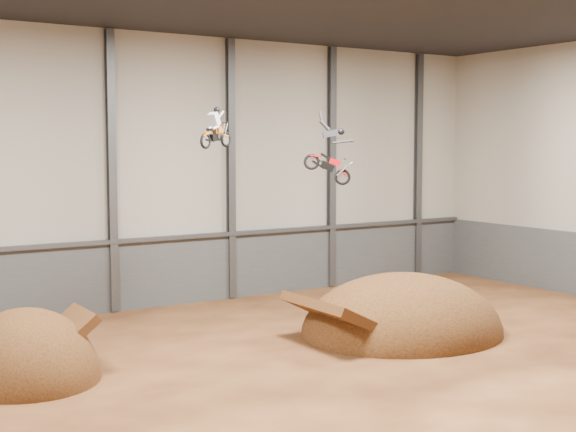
# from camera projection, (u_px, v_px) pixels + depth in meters

# --- Properties ---
(floor) EXTENTS (40.00, 40.00, 0.00)m
(floor) POSITION_uv_depth(u_px,v_px,m) (345.00, 372.00, 29.44)
(floor) COLOR #492713
(floor) RESTS_ON ground
(back_wall) EXTENTS (40.00, 0.10, 14.00)m
(back_wall) POSITION_uv_depth(u_px,v_px,m) (172.00, 171.00, 41.40)
(back_wall) COLOR #AEA89A
(back_wall) RESTS_ON ground
(lower_band_back) EXTENTS (39.80, 0.18, 3.50)m
(lower_band_back) POSITION_uv_depth(u_px,v_px,m) (174.00, 271.00, 41.78)
(lower_band_back) COLOR #4A4D51
(lower_band_back) RESTS_ON ground
(steel_rail) EXTENTS (39.80, 0.35, 0.20)m
(steel_rail) POSITION_uv_depth(u_px,v_px,m) (175.00, 237.00, 41.49)
(steel_rail) COLOR #47494F
(steel_rail) RESTS_ON lower_band_back
(steel_column_2) EXTENTS (0.40, 0.36, 13.90)m
(steel_column_2) POSITION_uv_depth(u_px,v_px,m) (112.00, 172.00, 39.44)
(steel_column_2) COLOR #47494F
(steel_column_2) RESTS_ON ground
(steel_column_3) EXTENTS (0.40, 0.36, 13.90)m
(steel_column_3) POSITION_uv_depth(u_px,v_px,m) (231.00, 170.00, 43.02)
(steel_column_3) COLOR #47494F
(steel_column_3) RESTS_ON ground
(steel_column_4) EXTENTS (0.40, 0.36, 13.90)m
(steel_column_4) POSITION_uv_depth(u_px,v_px,m) (332.00, 168.00, 46.60)
(steel_column_4) COLOR #47494F
(steel_column_4) RESTS_ON ground
(steel_column_5) EXTENTS (0.40, 0.36, 13.90)m
(steel_column_5) POSITION_uv_depth(u_px,v_px,m) (418.00, 166.00, 50.18)
(steel_column_5) COLOR #47494F
(steel_column_5) RESTS_ON ground
(takeoff_ramp) EXTENTS (5.10, 5.88, 5.10)m
(takeoff_ramp) POSITION_uv_depth(u_px,v_px,m) (27.00, 379.00, 28.57)
(takeoff_ramp) COLOR #381E0E
(takeoff_ramp) RESTS_ON ground
(landing_ramp) EXTENTS (9.31, 8.24, 5.37)m
(landing_ramp) POSITION_uv_depth(u_px,v_px,m) (402.00, 334.00, 35.44)
(landing_ramp) COLOR #381E0E
(landing_ramp) RESTS_ON ground
(fmx_rider_a) EXTENTS (2.28, 1.64, 1.97)m
(fmx_rider_a) POSITION_uv_depth(u_px,v_px,m) (216.00, 126.00, 33.44)
(fmx_rider_a) COLOR #DE5D00
(fmx_rider_b) EXTENTS (3.50, 2.56, 3.42)m
(fmx_rider_b) POSITION_uv_depth(u_px,v_px,m) (324.00, 148.00, 33.81)
(fmx_rider_b) COLOR red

